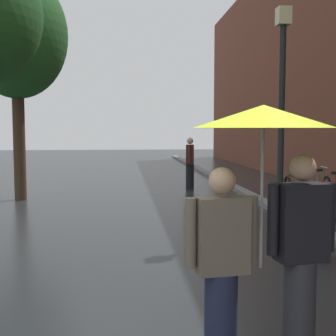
% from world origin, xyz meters
% --- Properties ---
extents(kerb_strip, '(0.30, 36.00, 0.12)m').
position_xyz_m(kerb_strip, '(3.20, 10.00, 0.06)').
color(kerb_strip, slate).
rests_on(kerb_strip, ground).
extents(street_tree_2, '(2.69, 2.69, 6.07)m').
position_xyz_m(street_tree_2, '(-3.14, 9.39, 4.36)').
color(street_tree_2, '#473323').
rests_on(street_tree_2, ground).
extents(parked_bicycle_6, '(1.15, 0.81, 0.96)m').
position_xyz_m(parked_bicycle_6, '(4.54, 7.33, 0.38)').
color(parked_bicycle_6, black).
rests_on(parked_bicycle_6, ground).
extents(parked_bicycle_7, '(1.16, 0.82, 0.96)m').
position_xyz_m(parked_bicycle_7, '(4.45, 8.20, 0.38)').
color(parked_bicycle_7, black).
rests_on(parked_bicycle_7, ground).
extents(couple_under_umbrella, '(1.26, 1.10, 2.09)m').
position_xyz_m(couple_under_umbrella, '(0.75, 0.41, 1.38)').
color(couple_under_umbrella, '#1E233D').
rests_on(couple_under_umbrella, ground).
extents(street_lamp_post, '(0.24, 0.24, 4.14)m').
position_xyz_m(street_lamp_post, '(2.60, 5.13, 2.43)').
color(street_lamp_post, black).
rests_on(street_lamp_post, ground).
extents(litter_bin, '(0.44, 0.44, 0.85)m').
position_xyz_m(litter_bin, '(2.45, 3.18, 0.42)').
color(litter_bin, '#4C4C51').
rests_on(litter_bin, ground).
extents(pedestrian_walking_midground, '(0.31, 0.58, 1.66)m').
position_xyz_m(pedestrian_walking_midground, '(1.77, 11.06, 0.85)').
color(pedestrian_walking_midground, black).
rests_on(pedestrian_walking_midground, ground).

